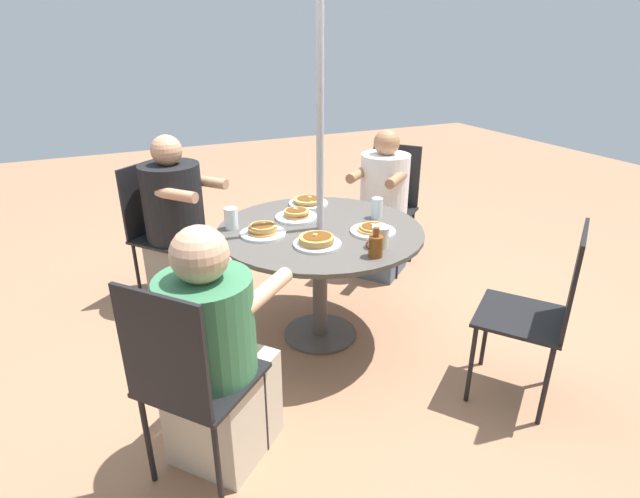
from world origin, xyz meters
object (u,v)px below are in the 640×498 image
Objects in this scene: patio_table at (320,245)px; pancake_plate_b at (317,241)px; syrup_bottle at (375,245)px; diner_south at (382,211)px; coffee_cup at (380,237)px; pancake_plate_d at (263,231)px; pancake_plate_c at (308,202)px; patio_chair_south at (390,199)px; diner_west at (180,231)px; pancake_plate_a at (373,230)px; drinking_glass_a at (377,208)px; drinking_glass_b at (231,218)px; patio_chair_west at (159,224)px; diner_north at (216,360)px; patio_chair_north at (187,376)px; patio_chair_east at (543,307)px; pancake_plate_e at (296,215)px.

patio_table is 4.66× the size of pancake_plate_b.
diner_south is at bearing -123.47° from syrup_bottle.
coffee_cup is at bearing -132.53° from syrup_bottle.
pancake_plate_c is at bearing -139.36° from pancake_plate_d.
patio_chair_south reaches higher than coffee_cup.
diner_west is 4.57× the size of pancake_plate_a.
drinking_glass_b is at bearing -13.00° from drinking_glass_a.
diner_south is 1.39m from drinking_glass_b.
patio_chair_west is 1.54m from pancake_plate_a.
patio_chair_south is (-1.77, -1.43, 0.05)m from diner_north.
patio_chair_north is 1.00× the size of patio_chair_south.
drinking_glass_a is at bearing 167.00° from drinking_glass_b.
patio_table is 0.54m from drinking_glass_b.
patio_chair_south is 0.97m from drinking_glass_a.
pancake_plate_b reaches higher than pancake_plate_c.
patio_chair_east is 6.15× the size of syrup_bottle.
diner_south is 4.35× the size of pancake_plate_a.
pancake_plate_c is at bearing -91.64° from syrup_bottle.
patio_chair_west is 0.82× the size of diner_west.
drinking_glass_a is (0.44, 0.63, 0.28)m from diner_south.
syrup_bottle is (-1.02, -0.32, 0.24)m from patio_chair_north.
pancake_plate_c is at bearing -77.89° from pancake_plate_a.
patio_chair_west reaches higher than drinking_glass_b.
diner_north is at bearing 34.03° from pancake_plate_b.
pancake_plate_a is 0.50m from pancake_plate_e.
patio_table is 4.66× the size of pancake_plate_d.
pancake_plate_a is 1.00× the size of pancake_plate_b.
patio_chair_west is at bearing 45.77° from patio_chair_south.
pancake_plate_d is 1.64× the size of syrup_bottle.
pancake_plate_c is (0.85, 0.33, 0.19)m from patio_chair_south.
patio_chair_west is (1.61, -0.30, 0.04)m from diner_south.
pancake_plate_d is at bearing 31.77° from pancake_plate_e.
diner_south is at bearing 89.04° from patio_chair_north.
diner_north is at bearing 90.96° from patio_chair_south.
patio_chair_south is at bearing 134.23° from patio_chair_west.
drinking_glass_a is (-0.45, 0.20, 0.04)m from pancake_plate_e.
patio_chair_north is 0.86× the size of diner_south.
patio_chair_east reaches higher than pancake_plate_a.
drinking_glass_a is (-0.51, -0.24, 0.04)m from pancake_plate_b.
syrup_bottle reaches higher than drinking_glass_b.
patio_chair_north reaches higher than pancake_plate_c.
patio_table is 1.07× the size of diner_south.
drinking_glass_b is (1.43, 0.54, 0.24)m from patio_chair_south.
syrup_bottle is (-0.09, 0.47, 0.17)m from patio_table.
diner_west is 0.68m from drinking_glass_b.
pancake_plate_d is 2.08× the size of drinking_glass_b.
pancake_plate_e is (-0.06, -0.43, -0.00)m from pancake_plate_b.
patio_chair_east is 0.86m from syrup_bottle.
pancake_plate_b is at bearing -50.71° from syrup_bottle.
pancake_plate_b is at bearing 60.99° from patio_table.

